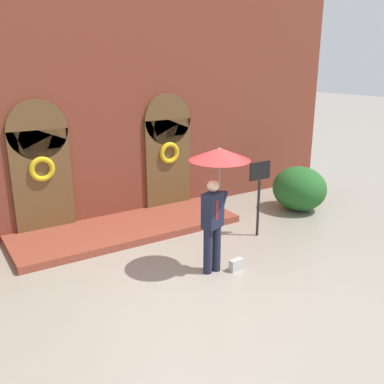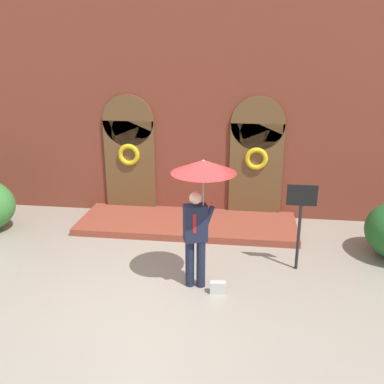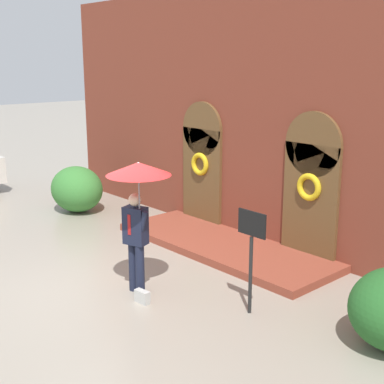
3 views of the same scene
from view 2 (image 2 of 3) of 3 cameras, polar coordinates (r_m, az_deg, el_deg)
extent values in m
plane|color=gray|center=(7.73, -3.91, -13.47)|extent=(80.00, 80.00, 0.00)
cube|color=brown|center=(10.78, 0.17, 11.64)|extent=(14.00, 0.50, 5.60)
cube|color=brown|center=(11.13, -8.24, 3.27)|extent=(1.30, 0.08, 2.40)
cylinder|color=brown|center=(10.88, -8.53, 9.38)|extent=(1.30, 0.08, 1.30)
cube|color=brown|center=(10.73, 8.48, 2.68)|extent=(1.30, 0.08, 2.40)
cylinder|color=brown|center=(10.47, 8.79, 9.01)|extent=(1.30, 0.08, 1.30)
torus|color=gold|center=(10.98, -8.42, 4.93)|extent=(0.56, 0.12, 0.56)
torus|color=gold|center=(10.57, 8.57, 4.41)|extent=(0.56, 0.12, 0.56)
cube|color=brown|center=(10.37, -0.65, -4.23)|extent=(5.20, 1.80, 0.16)
cylinder|color=#191E33|center=(7.76, -0.29, -9.44)|extent=(0.16, 0.16, 0.90)
cylinder|color=#191E33|center=(7.74, 1.19, -9.53)|extent=(0.16, 0.16, 0.90)
cube|color=#191E33|center=(7.42, 0.46, -4.16)|extent=(0.46, 0.36, 0.66)
cube|color=#A51919|center=(7.28, 0.34, -4.26)|extent=(0.06, 0.03, 0.36)
sphere|color=beige|center=(7.25, 0.47, -0.81)|extent=(0.22, 0.22, 0.22)
cylinder|color=#191E33|center=(7.36, 2.17, -3.53)|extent=(0.22, 0.09, 0.46)
cylinder|color=gray|center=(7.25, 1.51, -1.15)|extent=(0.02, 0.02, 0.98)
cone|color=red|center=(7.07, 1.55, 3.43)|extent=(1.10, 1.10, 0.22)
cone|color=white|center=(7.07, 1.55, 3.55)|extent=(0.61, 0.61, 0.20)
cube|color=#B7B7B2|center=(7.71, 3.47, -12.59)|extent=(0.29, 0.15, 0.22)
cylinder|color=black|center=(8.48, 14.00, -6.00)|extent=(0.06, 0.06, 1.30)
cube|color=black|center=(8.17, 14.46, -0.43)|extent=(0.56, 0.03, 0.40)
camera|label=1|loc=(5.13, -72.97, 2.38)|focal=40.00mm
camera|label=3|loc=(6.59, 83.02, 1.68)|focal=50.00mm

